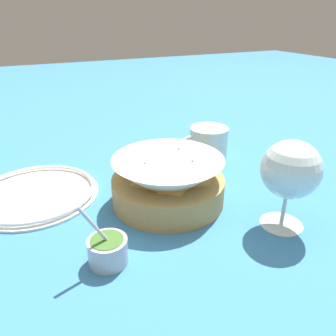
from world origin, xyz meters
The scene contains 6 objects.
ground_plane centered at (0.00, 0.00, 0.00)m, with size 4.00×4.00×0.00m, color teal.
food_basket centered at (0.04, -0.02, 0.04)m, with size 0.21×0.21×0.09m.
sauce_cup centered at (0.19, 0.09, 0.02)m, with size 0.06×0.06×0.10m.
wine_glass centered at (-0.10, 0.12, 0.10)m, with size 0.09×0.09×0.15m.
beer_mug centered at (-0.12, -0.15, 0.04)m, with size 0.12×0.09×0.09m.
side_plate centered at (0.26, -0.15, 0.01)m, with size 0.24×0.24×0.01m.
Camera 1 is at (0.27, 0.45, 0.32)m, focal length 35.00 mm.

